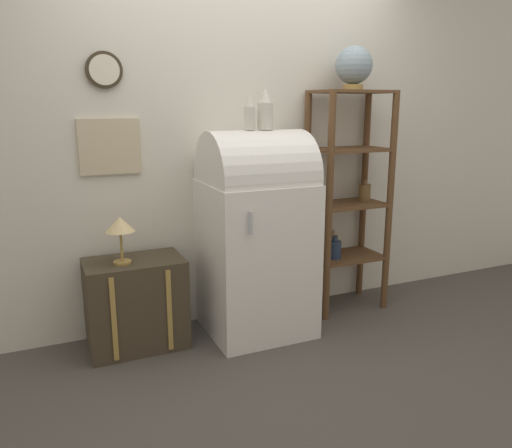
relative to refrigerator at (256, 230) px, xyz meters
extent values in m
plane|color=#4C4742|center=(0.00, -0.23, -0.71)|extent=(12.00, 12.00, 0.00)
cube|color=silver|center=(0.00, 0.34, 0.64)|extent=(7.00, 0.05, 2.70)
cylinder|color=#382D1E|center=(-0.88, 0.30, 1.02)|extent=(0.22, 0.03, 0.22)
cylinder|color=beige|center=(-0.88, 0.28, 1.02)|extent=(0.18, 0.01, 0.18)
cube|color=#C6B793|center=(-0.87, 0.30, 0.56)|extent=(0.38, 0.02, 0.35)
cube|color=white|center=(0.00, 0.00, -0.19)|extent=(0.68, 0.63, 1.04)
cylinder|color=white|center=(0.00, 0.00, 0.36)|extent=(0.66, 0.60, 0.60)
cylinder|color=#B7B7BC|center=(-0.19, -0.34, 0.14)|extent=(0.02, 0.02, 0.14)
cube|color=#423828|center=(-0.81, 0.08, -0.42)|extent=(0.61, 0.38, 0.58)
cube|color=#AD8942|center=(-0.98, -0.11, -0.42)|extent=(0.03, 0.01, 0.53)
cube|color=#AD8942|center=(-0.64, -0.11, -0.42)|extent=(0.03, 0.01, 0.53)
cylinder|color=brown|center=(0.53, -0.05, 0.10)|extent=(0.05, 0.05, 1.63)
cylinder|color=brown|center=(1.06, -0.05, 0.10)|extent=(0.05, 0.05, 1.63)
cylinder|color=brown|center=(0.53, 0.27, 0.10)|extent=(0.05, 0.05, 1.63)
cylinder|color=brown|center=(1.06, 0.27, 0.10)|extent=(0.05, 0.05, 1.63)
cube|color=brown|center=(0.80, 0.11, -0.32)|extent=(0.56, 0.35, 0.02)
cube|color=brown|center=(0.80, 0.11, 0.09)|extent=(0.56, 0.35, 0.02)
cube|color=brown|center=(0.80, 0.11, 0.50)|extent=(0.56, 0.35, 0.02)
cube|color=brown|center=(0.80, 0.11, 0.91)|extent=(0.56, 0.35, 0.02)
cylinder|color=brown|center=(0.96, 0.12, 0.17)|extent=(0.09, 0.09, 0.13)
cylinder|color=brown|center=(0.96, 0.12, 0.25)|extent=(0.04, 0.04, 0.03)
cylinder|color=#7F6647|center=(0.69, 0.13, -0.22)|extent=(0.09, 0.09, 0.16)
cylinder|color=#7F6647|center=(0.69, 0.13, -0.12)|extent=(0.04, 0.04, 0.04)
cylinder|color=#23334C|center=(0.68, 0.08, -0.24)|extent=(0.10, 0.10, 0.14)
cylinder|color=#23334C|center=(0.68, 0.08, -0.15)|extent=(0.04, 0.04, 0.03)
cylinder|color=#AD8942|center=(0.80, 0.11, 0.94)|extent=(0.14, 0.14, 0.04)
sphere|color=#7F939E|center=(0.80, 0.11, 1.09)|extent=(0.26, 0.26, 0.26)
cylinder|color=beige|center=(-0.05, 0.00, 0.73)|extent=(0.07, 0.07, 0.15)
cone|color=beige|center=(-0.05, 0.00, 0.85)|extent=(0.06, 0.06, 0.08)
cylinder|color=beige|center=(0.06, 0.00, 0.75)|extent=(0.10, 0.10, 0.17)
cone|color=beige|center=(0.06, 0.00, 0.88)|extent=(0.09, 0.09, 0.09)
cylinder|color=#AD8942|center=(-0.88, 0.04, -0.12)|extent=(0.11, 0.11, 0.02)
cylinder|color=#AD8942|center=(-0.88, 0.04, -0.02)|extent=(0.02, 0.02, 0.19)
cone|color=#DBC184|center=(-0.88, 0.04, 0.12)|extent=(0.18, 0.18, 0.09)
camera|label=1|loc=(-1.32, -2.96, 0.82)|focal=35.00mm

